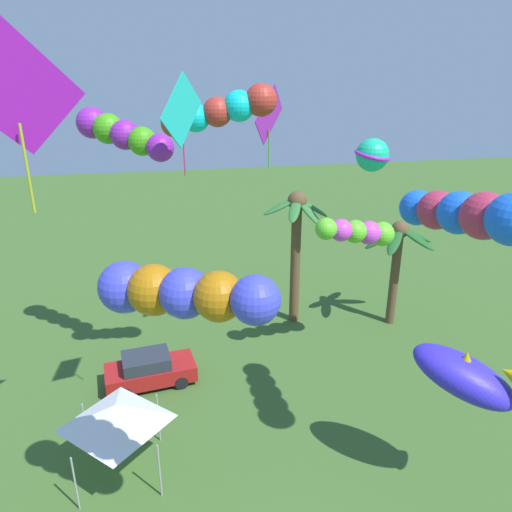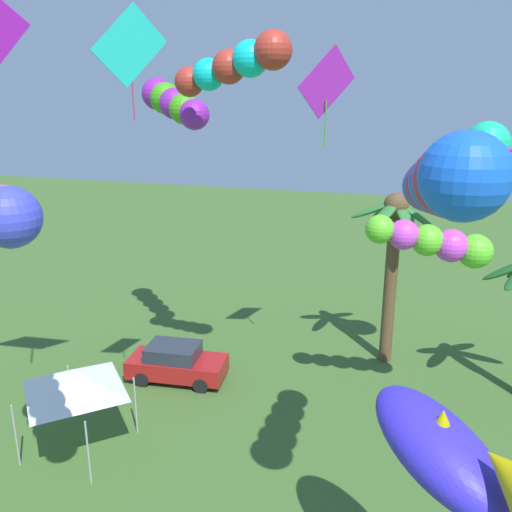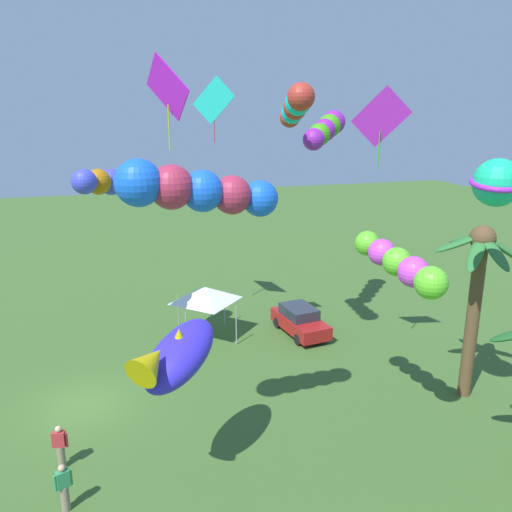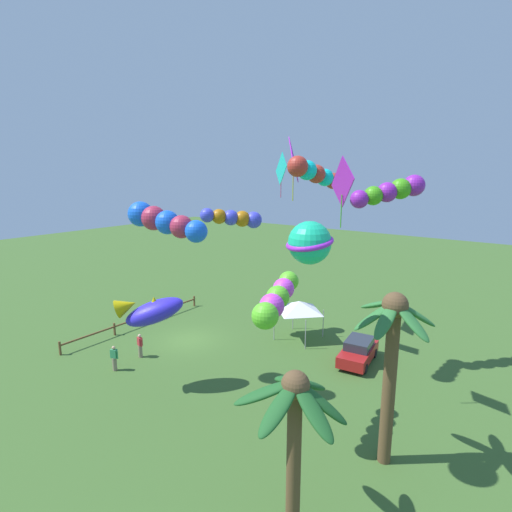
# 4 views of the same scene
# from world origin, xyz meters

# --- Properties ---
(ground_plane) EXTENTS (120.00, 120.00, 0.00)m
(ground_plane) POSITION_xyz_m (0.00, 0.00, 0.00)
(ground_plane) COLOR #3D6028
(palm_tree_1) EXTENTS (3.54, 3.41, 7.38)m
(palm_tree_1) POSITION_xyz_m (3.78, 15.57, 5.25)
(palm_tree_1) COLOR brown
(palm_tree_1) RESTS_ON ground
(parked_car_0) EXTENTS (4.08, 2.18, 1.51)m
(parked_car_0) POSITION_xyz_m (-4.09, 11.15, 0.75)
(parked_car_0) COLOR #A51919
(parked_car_0) RESTS_ON ground
(spectator_0) EXTENTS (0.31, 0.54, 1.59)m
(spectator_0) POSITION_xyz_m (3.80, -0.59, 0.81)
(spectator_0) COLOR gray
(spectator_0) RESTS_ON ground
(spectator_1) EXTENTS (0.35, 0.52, 1.59)m
(spectator_1) POSITION_xyz_m (5.89, -0.35, 0.81)
(spectator_1) COLOR gray
(spectator_1) RESTS_ON ground
(festival_tent) EXTENTS (2.86, 2.86, 2.85)m
(festival_tent) POSITION_xyz_m (-5.04, 6.19, 2.47)
(festival_tent) COLOR #9E9EA3
(festival_tent) RESTS_ON ground
(kite_diamond_0) EXTENTS (2.88, 1.70, 4.53)m
(kite_diamond_0) POSITION_xyz_m (-6.13, 4.81, 12.76)
(kite_diamond_0) COLOR #BB1BD2
(kite_diamond_1) EXTENTS (1.56, 1.83, 3.29)m
(kite_diamond_1) POSITION_xyz_m (1.46, 12.09, 11.41)
(kite_diamond_1) COLOR purple
(kite_tube_2) EXTENTS (3.93, 1.75, 1.68)m
(kite_tube_2) POSITION_xyz_m (5.24, 11.03, 6.60)
(kite_tube_2) COLOR #5DCF2A
(kite_tube_3) EXTENTS (3.75, 3.36, 1.89)m
(kite_tube_3) POSITION_xyz_m (-4.40, 12.41, 10.84)
(kite_tube_3) COLOR purple
(kite_ball_4) EXTENTS (2.26, 2.26, 1.53)m
(kite_ball_4) POSITION_xyz_m (6.65, 13.34, 9.48)
(kite_ball_4) COLOR #18C88E
(kite_diamond_5) EXTENTS (1.23, 1.60, 2.77)m
(kite_diamond_5) POSITION_xyz_m (-2.33, 6.25, 12.09)
(kite_diamond_5) COLOR #1EC5B6
(kite_tube_6) EXTENTS (1.70, 4.89, 1.91)m
(kite_tube_6) POSITION_xyz_m (5.20, 3.99, 9.43)
(kite_tube_6) COLOR blue
(kite_tube_7) EXTENTS (3.72, 3.18, 1.53)m
(kite_tube_7) POSITION_xyz_m (-2.88, 1.94, 8.75)
(kite_tube_7) COLOR #3D44E3
(kite_tube_8) EXTENTS (3.91, 1.65, 1.79)m
(kite_tube_8) POSITION_xyz_m (-0.78, 9.38, 11.87)
(kite_tube_8) COLOR #B73226
(kite_fish_9) EXTENTS (3.71, 3.51, 2.12)m
(kite_fish_9) POSITION_xyz_m (5.71, 3.18, 4.55)
(kite_fish_9) COLOR #3327DD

